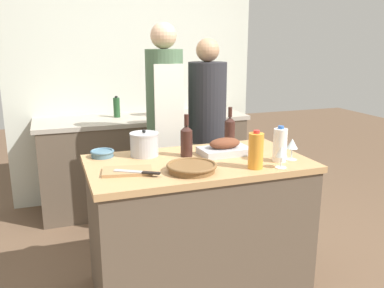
{
  "coord_description": "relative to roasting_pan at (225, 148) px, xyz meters",
  "views": [
    {
      "loc": [
        -0.86,
        -2.3,
        1.64
      ],
      "look_at": [
        0.0,
        0.11,
        0.98
      ],
      "focal_mm": 38.0,
      "sensor_mm": 36.0,
      "label": 1
    }
  ],
  "objects": [
    {
      "name": "stand_mixer",
      "position": [
        0.03,
        1.43,
        0.11
      ],
      "size": [
        0.18,
        0.14,
        0.34
      ],
      "color": "#B22323",
      "rests_on": "back_counter"
    },
    {
      "name": "juice_jug",
      "position": [
        0.05,
        -0.34,
        0.06
      ],
      "size": [
        0.09,
        0.09,
        0.23
      ],
      "color": "orange",
      "rests_on": "kitchen_island"
    },
    {
      "name": "kitchen_island",
      "position": [
        -0.22,
        -0.08,
        -0.49
      ],
      "size": [
        1.38,
        0.77,
        0.9
      ],
      "color": "brown",
      "rests_on": "ground_plane"
    },
    {
      "name": "stock_pot",
      "position": [
        -0.51,
        0.14,
        0.03
      ],
      "size": [
        0.19,
        0.19,
        0.18
      ],
      "color": "#B7B7BC",
      "rests_on": "kitchen_island"
    },
    {
      "name": "mixing_bowl",
      "position": [
        -0.77,
        0.21,
        -0.02
      ],
      "size": [
        0.15,
        0.15,
        0.05
      ],
      "color": "slate",
      "rests_on": "kitchen_island"
    },
    {
      "name": "ground_plane",
      "position": [
        -0.22,
        -0.08,
        -0.94
      ],
      "size": [
        12.0,
        12.0,
        0.0
      ],
      "primitive_type": "plane",
      "color": "brown"
    },
    {
      "name": "milk_jug",
      "position": [
        0.26,
        -0.27,
        0.06
      ],
      "size": [
        0.08,
        0.08,
        0.23
      ],
      "color": "white",
      "rests_on": "kitchen_island"
    },
    {
      "name": "knife_chef",
      "position": [
        -0.63,
        -0.24,
        -0.02
      ],
      "size": [
        0.24,
        0.17,
        0.01
      ],
      "color": "#B7B7BC",
      "rests_on": "cutting_board"
    },
    {
      "name": "wine_glass_right",
      "position": [
        0.35,
        -0.26,
        0.06
      ],
      "size": [
        0.07,
        0.07,
        0.14
      ],
      "color": "silver",
      "rests_on": "kitchen_island"
    },
    {
      "name": "condiment_bottle_tall",
      "position": [
        0.5,
        1.57,
        0.03
      ],
      "size": [
        0.05,
        0.05,
        0.15
      ],
      "color": "#B28E2D",
      "rests_on": "back_counter"
    },
    {
      "name": "wine_glass_left",
      "position": [
        0.19,
        -0.38,
        0.05
      ],
      "size": [
        0.07,
        0.07,
        0.13
      ],
      "color": "silver",
      "rests_on": "kitchen_island"
    },
    {
      "name": "wine_bottle_green",
      "position": [
        0.14,
        0.23,
        0.07
      ],
      "size": [
        0.08,
        0.08,
        0.27
      ],
      "color": "#381E19",
      "rests_on": "kitchen_island"
    },
    {
      "name": "back_counter",
      "position": [
        -0.22,
        1.48,
        -0.49
      ],
      "size": [
        2.05,
        0.6,
        0.91
      ],
      "color": "brown",
      "rests_on": "ground_plane"
    },
    {
      "name": "back_wall",
      "position": [
        -0.22,
        1.83,
        0.33
      ],
      "size": [
        2.55,
        0.1,
        2.55
      ],
      "color": "silver",
      "rests_on": "ground_plane"
    },
    {
      "name": "person_cook_guest",
      "position": [
        0.18,
        0.78,
        -0.02
      ],
      "size": [
        0.32,
        0.32,
        1.66
      ],
      "rotation": [
        0.0,
        0.0,
        0.24
      ],
      "color": "beige",
      "rests_on": "ground_plane"
    },
    {
      "name": "wicker_basket",
      "position": [
        -0.33,
        -0.27,
        -0.02
      ],
      "size": [
        0.29,
        0.29,
        0.05
      ],
      "color": "brown",
      "rests_on": "kitchen_island"
    },
    {
      "name": "roasting_pan",
      "position": [
        0.0,
        0.0,
        0.0
      ],
      "size": [
        0.34,
        0.22,
        0.11
      ],
      "color": "#BCBCC1",
      "rests_on": "kitchen_island"
    },
    {
      "name": "condiment_bottle_short",
      "position": [
        -0.46,
        1.55,
        0.06
      ],
      "size": [
        0.06,
        0.06,
        0.21
      ],
      "color": "#234C28",
      "rests_on": "back_counter"
    },
    {
      "name": "wine_bottle_dark",
      "position": [
        -0.25,
        0.04,
        0.07
      ],
      "size": [
        0.08,
        0.08,
        0.28
      ],
      "color": "#381E19",
      "rests_on": "kitchen_island"
    },
    {
      "name": "person_cook_aproned",
      "position": [
        -0.19,
        0.78,
        0.06
      ],
      "size": [
        0.3,
        0.3,
        1.78
      ],
      "rotation": [
        0.0,
        0.0,
        -0.02
      ],
      "color": "beige",
      "rests_on": "ground_plane"
    },
    {
      "name": "cutting_board",
      "position": [
        -0.68,
        -0.17,
        -0.03
      ],
      "size": [
        0.31,
        0.22,
        0.02
      ],
      "color": "#AD7F51",
      "rests_on": "kitchen_island"
    }
  ]
}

